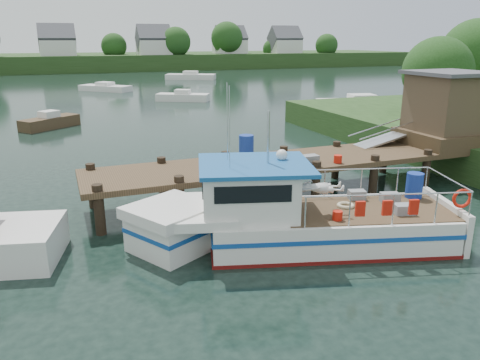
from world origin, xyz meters
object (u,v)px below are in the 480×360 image
object	(u,v)px
moored_c	(362,103)
moored_far	(191,76)
moored_d	(105,88)
moored_b	(183,97)
dock	(398,129)
lobster_boat	(289,218)
moored_rowboat	(50,122)

from	to	relation	value
moored_c	moored_far	bearing A→B (deg)	123.86
moored_d	moored_b	bearing A→B (deg)	-78.86
dock	moored_b	distance (m)	29.15
lobster_boat	moored_far	distance (m)	58.66
dock	moored_far	size ratio (longest dim) A/B	2.21
moored_b	moored_far	bearing A→B (deg)	66.65
moored_c	moored_d	world-z (taller)	moored_c
lobster_boat	moored_far	bearing A→B (deg)	93.35
dock	moored_rowboat	distance (m)	22.85
moored_d	dock	bearing A→B (deg)	-95.22
dock	moored_d	size ratio (longest dim) A/B	2.86
dock	moored_c	distance (m)	22.18
moored_rowboat	moored_d	size ratio (longest dim) A/B	0.68
moored_far	moored_b	distance (m)	25.17
moored_far	moored_b	bearing A→B (deg)	-95.37
moored_rowboat	moored_b	distance (m)	16.02
moored_far	moored_c	bearing A→B (deg)	-68.64
lobster_boat	moored_b	size ratio (longest dim) A/B	1.85
moored_c	moored_b	bearing A→B (deg)	166.41
moored_far	moored_b	size ratio (longest dim) A/B	1.45
dock	moored_d	distance (m)	41.73
moored_d	moored_far	bearing A→B (deg)	26.24
moored_rowboat	moored_far	size ratio (longest dim) A/B	0.53
lobster_boat	moored_d	xyz separation A→B (m)	(-0.42, 45.12, -0.46)
dock	lobster_boat	xyz separation A→B (m)	(-7.01, -4.10, -1.40)
dock	moored_far	world-z (taller)	dock
moored_c	dock	bearing A→B (deg)	-97.58
dock	lobster_boat	bearing A→B (deg)	-149.66
dock	lobster_boat	size ratio (longest dim) A/B	1.73
lobster_boat	moored_b	distance (m)	33.63
moored_rowboat	moored_c	xyz separation A→B (m)	(25.14, 0.31, 0.01)
moored_b	moored_c	xyz separation A→B (m)	(13.18, -10.33, 0.03)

